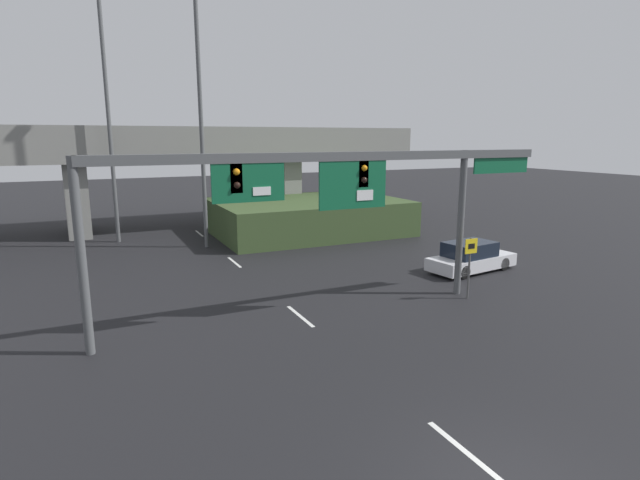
% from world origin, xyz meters
% --- Properties ---
extents(ground_plane, '(160.00, 160.00, 0.00)m').
position_xyz_m(ground_plane, '(0.00, 0.00, 0.00)').
color(ground_plane, black).
extents(lane_markings, '(0.14, 29.22, 0.01)m').
position_xyz_m(lane_markings, '(0.00, 14.38, 0.00)').
color(lane_markings, silver).
rests_on(lane_markings, ground).
extents(signal_gantry, '(17.75, 0.44, 5.97)m').
position_xyz_m(signal_gantry, '(1.21, 9.60, 4.89)').
color(signal_gantry, '#515456').
rests_on(signal_gantry, ground).
extents(speed_limit_sign, '(0.60, 0.11, 2.55)m').
position_xyz_m(speed_limit_sign, '(7.01, 8.89, 1.66)').
color(speed_limit_sign, '#4C4C4C').
rests_on(speed_limit_sign, ground).
extents(highway_light_pole_near, '(0.70, 0.36, 16.93)m').
position_xyz_m(highway_light_pole_near, '(-0.48, 23.23, 8.84)').
color(highway_light_pole_near, '#515456').
rests_on(highway_light_pole_near, ground).
extents(highway_light_pole_far, '(0.70, 0.36, 16.18)m').
position_xyz_m(highway_light_pole_far, '(-5.19, 27.10, 8.47)').
color(highway_light_pole_far, '#515456').
rests_on(highway_light_pole_far, ground).
extents(overpass_bridge, '(34.59, 7.13, 7.19)m').
position_xyz_m(overpass_bridge, '(0.00, 31.37, 5.06)').
color(overpass_bridge, gray).
rests_on(overpass_bridge, ground).
extents(grass_embankment, '(12.46, 8.81, 2.29)m').
position_xyz_m(grass_embankment, '(6.87, 24.82, 1.14)').
color(grass_embankment, '#384C28').
rests_on(grass_embankment, ground).
extents(parked_sedan_near_right, '(4.82, 2.43, 1.47)m').
position_xyz_m(parked_sedan_near_right, '(10.08, 12.22, 0.68)').
color(parked_sedan_near_right, silver).
rests_on(parked_sedan_near_right, ground).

